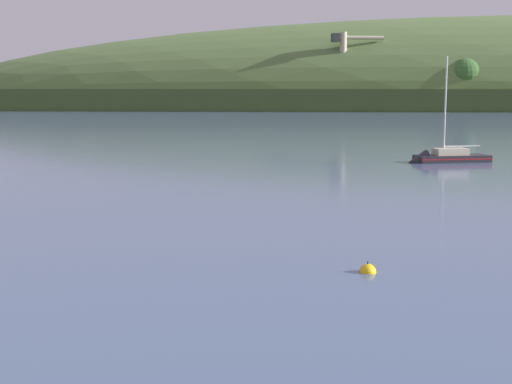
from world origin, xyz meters
name	(u,v)px	position (x,y,z in m)	size (l,w,h in m)	color
dockside_crane	(344,72)	(2.91, 211.81, 10.91)	(15.28, 5.17, 22.17)	#4C4C51
sailboat_near_mooring	(443,160)	(7.35, 57.22, 0.18)	(6.98, 3.79, 9.31)	#232328
mooring_buoy_far_upstream	(368,272)	(-0.61, 21.09, 0.00)	(0.55, 0.55, 0.63)	yellow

